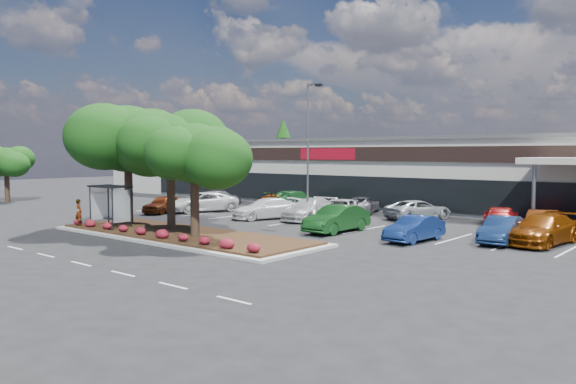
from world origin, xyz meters
The scene contains 30 objects.
ground centered at (0.00, 0.00, 0.00)m, with size 160.00×160.00×0.00m, color black.
retail_store centered at (0.06, 33.91, 3.15)m, with size 80.40×25.20×6.25m.
landscape_island centered at (-2.00, 4.00, 0.12)m, with size 18.00×6.00×0.26m.
lane_markings centered at (-0.14, 10.42, 0.01)m, with size 33.12×20.06×0.01m.
shrub_row centered at (-2.00, 1.90, 0.51)m, with size 17.00×0.80×0.50m, color maroon, non-canonical shape.
bus_shelter centered at (-7.50, 2.95, 2.31)m, with size 2.75×1.55×2.59m.
island_tree_west centered at (-8.00, 4.50, 4.21)m, with size 7.20×7.20×7.89m, color #183C0E, non-canonical shape.
island_tree_mid centered at (-4.50, 5.20, 3.92)m, with size 6.60×6.60×7.32m, color #183C0E, non-canonical shape.
island_tree_east centered at (-0.50, 3.70, 3.51)m, with size 5.80×5.80×6.50m, color #183C0E, non-canonical shape.
tree_west_far centered at (-34.00, 8.00, 2.80)m, with size 4.80×4.80×5.61m, color #183C0E, non-canonical shape.
conifer_north_west centered at (-30.00, 46.00, 5.00)m, with size 4.40×4.40×10.00m, color #183C0E.
person_waiting centered at (-9.59, 1.85, 1.10)m, with size 0.62×0.40×1.69m, color #594C47.
light_pole centered at (-1.03, 14.83, 4.36)m, with size 1.42×0.75×9.84m.
car_0 centered at (-11.67, 14.12, 0.81)m, with size 2.69×5.83×1.62m, color silver.
car_1 centered at (-13.43, 11.49, 0.72)m, with size 1.70×4.22×1.44m, color maroon.
car_2 centered at (-4.32, 13.85, 0.76)m, with size 2.13×5.23×1.52m, color white.
car_3 centered at (-1.31, 15.24, 0.79)m, with size 2.22×5.46×1.58m, color silver.
car_4 centered at (1.06, 15.61, 0.81)m, with size 2.67×5.80×1.61m, color #B9B9B9.
car_5 centered at (3.78, 11.44, 0.83)m, with size 1.75×5.02×1.65m, color #15481A.
car_6 centered at (9.14, 11.25, 0.71)m, with size 1.50×4.29×1.42m, color navy.
car_7 centered at (13.08, 13.68, 0.73)m, with size 1.53×4.40×1.45m, color navy.
car_8 centered at (14.91, 14.69, 0.81)m, with size 2.27×5.58×1.62m, color #703006.
car_9 centered at (-15.39, 19.62, 0.67)m, with size 1.88×4.62×1.34m, color slate.
car_10 centered at (-7.63, 19.25, 0.66)m, with size 1.40×4.03×1.33m, color maroon.
car_11 centered at (-7.07, 20.68, 0.82)m, with size 2.30×5.66×1.64m, color #175022.
car_12 centered at (-1.00, 21.86, 0.67)m, with size 2.24×4.85×1.35m, color slate.
car_13 centered at (0.63, 17.72, 0.80)m, with size 1.90×4.72×1.61m, color #56585E.
car_14 centered at (4.57, 20.75, 0.71)m, with size 2.36×5.12×1.42m, color #A0A7AB.
car_15 centered at (11.31, 18.64, 0.75)m, with size 2.11×5.19×1.51m, color maroon.
car_16 centered at (13.89, 18.64, 0.76)m, with size 1.60×4.59×1.51m, color maroon.
Camera 1 is at (23.56, -16.93, 4.90)m, focal length 35.00 mm.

